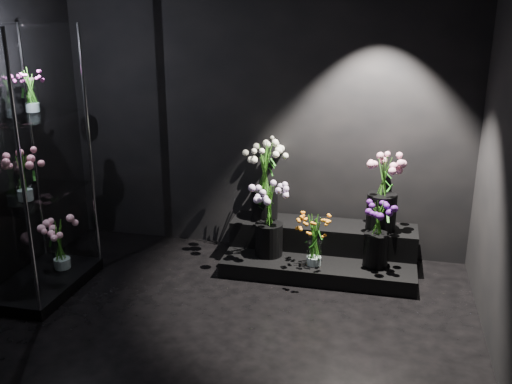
% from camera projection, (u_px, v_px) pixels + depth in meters
% --- Properties ---
extents(floor, '(4.00, 4.00, 0.00)m').
position_uv_depth(floor, '(203.00, 353.00, 4.09)').
color(floor, black).
rests_on(floor, ground).
extents(wall_back, '(4.00, 0.00, 4.00)m').
position_uv_depth(wall_back, '(264.00, 112.00, 5.51)').
color(wall_back, black).
rests_on(wall_back, floor).
extents(display_riser, '(1.76, 0.78, 0.39)m').
position_uv_depth(display_riser, '(321.00, 250.00, 5.43)').
color(display_riser, black).
rests_on(display_riser, floor).
extents(display_case, '(0.61, 1.02, 2.24)m').
position_uv_depth(display_case, '(29.00, 166.00, 4.68)').
color(display_case, black).
rests_on(display_case, floor).
extents(bouquet_orange_bells, '(0.29, 0.29, 0.47)m').
position_uv_depth(bouquet_orange_bells, '(314.00, 240.00, 5.08)').
color(bouquet_orange_bells, white).
rests_on(bouquet_orange_bells, display_riser).
extents(bouquet_lilac, '(0.35, 0.35, 0.68)m').
position_uv_depth(bouquet_lilac, '(269.00, 217.00, 5.25)').
color(bouquet_lilac, black).
rests_on(bouquet_lilac, display_riser).
extents(bouquet_purple, '(0.33, 0.33, 0.63)m').
position_uv_depth(bouquet_purple, '(377.00, 228.00, 5.03)').
color(bouquet_purple, black).
rests_on(bouquet_purple, display_riser).
extents(bouquet_cream_roses, '(0.51, 0.51, 0.75)m').
position_uv_depth(bouquet_cream_roses, '(265.00, 176.00, 5.47)').
color(bouquet_cream_roses, black).
rests_on(bouquet_cream_roses, display_riser).
extents(bouquet_pink_roses, '(0.45, 0.45, 0.70)m').
position_uv_depth(bouquet_pink_roses, '(383.00, 190.00, 5.19)').
color(bouquet_pink_roses, black).
rests_on(bouquet_pink_roses, display_riser).
extents(bouquet_case_pink, '(0.39, 0.39, 0.40)m').
position_uv_depth(bouquet_case_pink, '(23.00, 174.00, 4.55)').
color(bouquet_case_pink, white).
rests_on(bouquet_case_pink, display_case).
extents(bouquet_case_magenta, '(0.28, 0.28, 0.37)m').
position_uv_depth(bouquet_case_magenta, '(30.00, 89.00, 4.67)').
color(bouquet_case_magenta, white).
rests_on(bouquet_case_magenta, display_case).
extents(bouquet_case_base_pink, '(0.34, 0.34, 0.48)m').
position_uv_depth(bouquet_case_base_pink, '(60.00, 242.00, 5.11)').
color(bouquet_case_base_pink, white).
rests_on(bouquet_case_base_pink, display_case).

